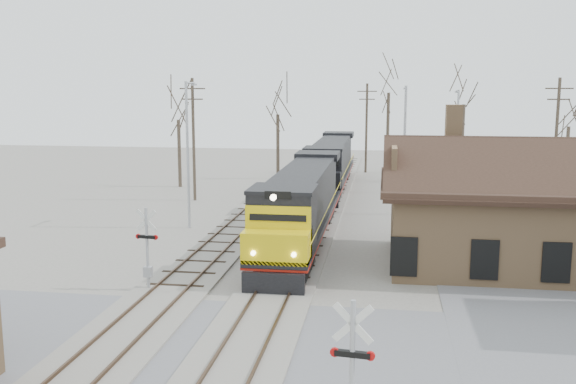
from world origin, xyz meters
name	(u,v)px	position (x,y,z in m)	size (l,w,h in m)	color
ground	(246,348)	(0.00, 0.00, 0.00)	(140.00, 140.00, 0.00)	gray
road	(246,347)	(0.00, 0.00, 0.01)	(60.00, 9.00, 0.03)	slate
track_main	(302,242)	(0.00, 15.00, 0.07)	(3.40, 90.00, 0.24)	gray
track_siding	(225,239)	(-4.50, 15.00, 0.07)	(3.40, 90.00, 0.24)	gray
depot	(536,219)	(11.99, 12.00, 2.41)	(15.20, 9.31, 7.90)	#A17A53
locomotive_lead	(301,205)	(0.00, 14.66, 2.28)	(2.92, 19.55, 4.34)	black
locomotive_trailing	(331,163)	(0.00, 34.49, 2.28)	(2.92, 19.55, 4.11)	black
crossbuck_near	(352,381)	(3.89, -5.74, 1.81)	(1.09, 0.29, 3.83)	#A5A8AD
crossbuck_far	(147,251)	(-5.55, 5.54, 1.75)	(1.05, 0.28, 3.67)	#A5A8AD
streetlight_a	(188,147)	(-7.52, 18.03, 5.10)	(0.25, 2.04, 9.13)	#A5A8AD
streetlight_b	(404,143)	(5.88, 24.43, 4.97)	(0.25, 2.04, 8.88)	#A5A8AD
streetlight_c	(457,135)	(10.43, 34.37, 4.81)	(0.25, 2.04, 8.55)	#A5A8AD
utility_pole_a	(194,137)	(-10.09, 27.61, 4.95)	(2.00, 0.24, 9.46)	#382D23
utility_pole_b	(366,126)	(2.65, 46.23, 4.79)	(2.00, 0.24, 9.14)	#382D23
utility_pole_c	(556,139)	(17.22, 30.13, 4.96)	(2.00, 0.24, 9.47)	#382D23
tree_a	(178,109)	(-13.39, 34.07, 6.90)	(3.96, 3.96, 9.70)	#382D23
tree_b	(278,104)	(-5.60, 40.33, 7.20)	(4.13, 4.13, 10.11)	#382D23
tree_c	(389,79)	(4.83, 46.64, 9.55)	(5.47, 5.47, 13.40)	#382D23
tree_d	(464,91)	(11.64, 40.67, 8.38)	(4.80, 4.80, 11.76)	#382D23
tree_e	(569,117)	(20.81, 40.37, 6.13)	(3.52, 3.52, 8.63)	#382D23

